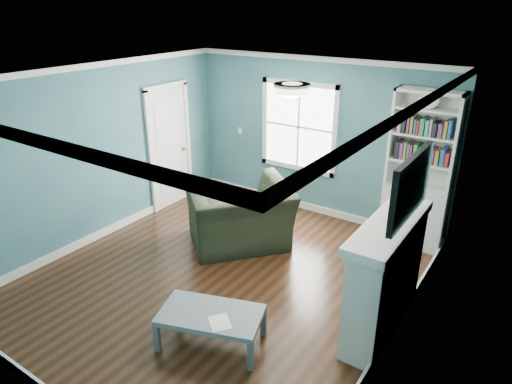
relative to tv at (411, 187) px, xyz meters
The scene contains 13 objects.
floor 2.80m from the tv, behind, with size 5.00×5.00×0.00m, color black.
room_walls 2.21m from the tv, behind, with size 5.00×5.00×5.00m.
trim 2.26m from the tv, behind, with size 4.50×5.00×2.60m.
window 3.40m from the tv, 137.57° to the left, with size 1.40×0.06×1.50m.
bookshelf 2.29m from the tv, 101.57° to the left, with size 0.90×0.35×2.31m.
fireplace 1.10m from the tv, behind, with size 0.44×1.58×1.30m.
tv is the anchor object (origin of this frame).
door 4.63m from the tv, 164.80° to the left, with size 0.12×0.98×2.17m.
ceiling_fixture 1.54m from the tv, behind, with size 0.38×0.38×0.15m.
light_switch 4.38m from the tv, 148.30° to the left, with size 0.08×0.01×0.12m, color white.
recliner 2.84m from the tv, 165.72° to the left, with size 1.44×0.93×1.26m, color black.
coffee_table 2.42m from the tv, 140.19° to the right, with size 1.20×0.90×0.39m.
paper_sheet 2.32m from the tv, 135.13° to the right, with size 0.20×0.25×0.00m, color white.
Camera 1 is at (3.24, -4.02, 3.39)m, focal length 32.00 mm.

